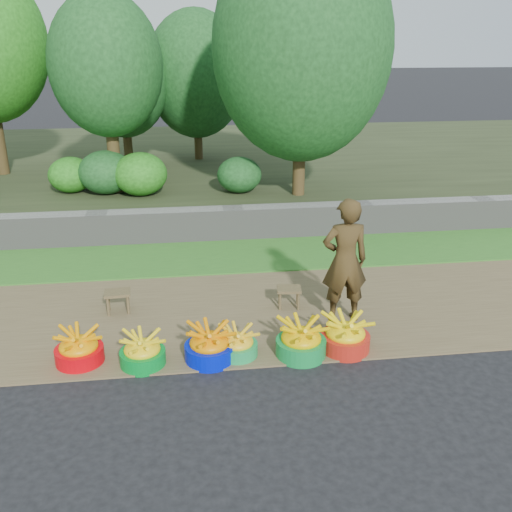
{
  "coord_description": "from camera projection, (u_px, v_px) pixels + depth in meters",
  "views": [
    {
      "loc": [
        -0.83,
        -5.06,
        3.21
      ],
      "look_at": [
        0.02,
        1.3,
        0.75
      ],
      "focal_mm": 40.0,
      "sensor_mm": 36.0,
      "label": 1
    }
  ],
  "objects": [
    {
      "name": "ground_plane",
      "position": [
        271.0,
        368.0,
        5.93
      ],
      "size": [
        120.0,
        120.0,
        0.0
      ],
      "primitive_type": "plane",
      "color": "black",
      "rests_on": "ground"
    },
    {
      "name": "dirt_shoulder",
      "position": [
        255.0,
        313.0,
        7.09
      ],
      "size": [
        80.0,
        2.5,
        0.02
      ],
      "primitive_type": "cube",
      "color": "brown",
      "rests_on": "ground"
    },
    {
      "name": "grass_verge",
      "position": [
        238.0,
        255.0,
        8.93
      ],
      "size": [
        80.0,
        1.5,
        0.04
      ],
      "primitive_type": "cube",
      "color": "#357425",
      "rests_on": "ground"
    },
    {
      "name": "retaining_wall",
      "position": [
        233.0,
        223.0,
        9.63
      ],
      "size": [
        80.0,
        0.35,
        0.55
      ],
      "primitive_type": "cube",
      "color": "gray",
      "rests_on": "ground"
    },
    {
      "name": "earth_bank",
      "position": [
        214.0,
        165.0,
        14.17
      ],
      "size": [
        80.0,
        10.0,
        0.5
      ],
      "primitive_type": "cube",
      "color": "#303A1F",
      "rests_on": "ground"
    },
    {
      "name": "vegetation",
      "position": [
        202.0,
        68.0,
        11.34
      ],
      "size": [
        34.2,
        7.21,
        4.47
      ],
      "color": "#403218",
      "rests_on": "earth_bank"
    },
    {
      "name": "basin_a",
      "position": [
        79.0,
        349.0,
        5.96
      ],
      "size": [
        0.51,
        0.51,
        0.38
      ],
      "color": "red",
      "rests_on": "ground"
    },
    {
      "name": "basin_b",
      "position": [
        142.0,
        352.0,
        5.92
      ],
      "size": [
        0.48,
        0.48,
        0.36
      ],
      "color": "#007D24",
      "rests_on": "ground"
    },
    {
      "name": "basin_c",
      "position": [
        209.0,
        346.0,
        6.01
      ],
      "size": [
        0.53,
        0.53,
        0.39
      ],
      "color": "#0011C8",
      "rests_on": "ground"
    },
    {
      "name": "basin_d",
      "position": [
        237.0,
        344.0,
        6.1
      ],
      "size": [
        0.44,
        0.44,
        0.33
      ],
      "color": "#1B9248",
      "rests_on": "ground"
    },
    {
      "name": "basin_e",
      "position": [
        301.0,
        341.0,
        6.09
      ],
      "size": [
        0.54,
        0.54,
        0.4
      ],
      "color": "#108137",
      "rests_on": "ground"
    },
    {
      "name": "basin_f",
      "position": [
        345.0,
        336.0,
        6.2
      ],
      "size": [
        0.54,
        0.54,
        0.4
      ],
      "color": "#B01F14",
      "rests_on": "ground"
    },
    {
      "name": "stool_left",
      "position": [
        117.0,
        296.0,
        7.02
      ],
      "size": [
        0.33,
        0.26,
        0.28
      ],
      "rotation": [
        0.0,
        0.0,
        0.07
      ],
      "color": "brown",
      "rests_on": "dirt_shoulder"
    },
    {
      "name": "stool_right",
      "position": [
        289.0,
        292.0,
        7.15
      ],
      "size": [
        0.33,
        0.27,
        0.26
      ],
      "rotation": [
        0.0,
        0.0,
        -0.13
      ],
      "color": "brown",
      "rests_on": "dirt_shoulder"
    },
    {
      "name": "vendor_woman",
      "position": [
        345.0,
        261.0,
        6.66
      ],
      "size": [
        0.55,
        0.36,
        1.51
      ],
      "primitive_type": "imported",
      "rotation": [
        0.0,
        0.0,
        3.15
      ],
      "color": "black",
      "rests_on": "dirt_shoulder"
    }
  ]
}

